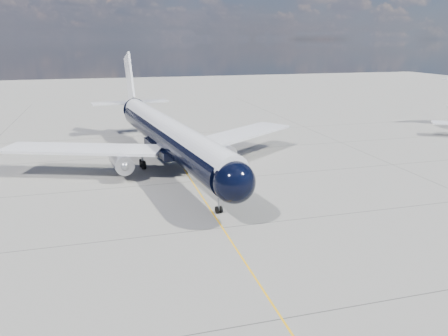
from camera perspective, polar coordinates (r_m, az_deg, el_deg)
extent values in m
plane|color=gray|center=(61.33, -5.10, -0.37)|extent=(320.00, 320.00, 0.00)
cube|color=#F3AA0C|center=(56.64, -4.18, -1.77)|extent=(0.16, 160.00, 0.01)
cylinder|color=black|center=(61.55, -7.22, 4.07)|extent=(9.87, 41.95, 4.18)
sphere|color=black|center=(41.57, 1.34, -1.86)|extent=(4.71, 4.71, 4.18)
cone|color=black|center=(86.19, -12.11, 7.82)|extent=(5.19, 8.20, 4.18)
cylinder|color=silver|center=(61.34, -7.25, 5.02)|extent=(9.26, 44.00, 3.26)
cube|color=black|center=(41.19, 1.47, -1.15)|extent=(2.79, 1.67, 0.60)
cube|color=silver|center=(61.33, -18.03, 2.39)|extent=(21.71, 12.42, 0.35)
cube|color=silver|center=(67.25, 1.91, 4.39)|extent=(20.32, 16.83, 0.35)
cube|color=black|center=(61.90, -7.17, 2.68)|extent=(6.08, 11.52, 1.10)
cylinder|color=#AFAFB7|center=(58.47, -13.26, 0.82)|extent=(3.13, 5.35, 2.46)
cylinder|color=#AFAFB7|center=(62.36, -0.26, 2.24)|extent=(3.13, 5.35, 2.46)
sphere|color=gray|center=(56.28, -12.83, 0.24)|extent=(1.36, 1.36, 1.21)
sphere|color=gray|center=(60.31, 0.60, 1.74)|extent=(1.36, 1.36, 1.21)
cube|color=silver|center=(58.47, -13.35, 1.65)|extent=(0.72, 3.52, 1.21)
cube|color=silver|center=(62.36, -0.34, 3.02)|extent=(0.72, 3.52, 1.21)
cube|color=silver|center=(85.02, -12.27, 11.51)|extent=(1.31, 6.96, 9.37)
cube|color=silver|center=(86.06, -12.15, 8.40)|extent=(14.64, 5.45, 0.24)
cylinder|color=gray|center=(45.98, -0.69, -4.32)|extent=(0.22, 0.22, 2.31)
cylinder|color=black|center=(46.26, -0.94, -5.50)|extent=(0.30, 0.79, 0.77)
cylinder|color=black|center=(46.42, -0.43, -5.42)|extent=(0.30, 0.79, 0.77)
cylinder|color=gray|center=(63.01, -10.61, 1.27)|extent=(0.32, 0.32, 2.09)
cylinder|color=gray|center=(64.82, -4.55, 1.93)|extent=(0.32, 0.32, 2.09)
cylinder|color=black|center=(62.67, -10.44, 0.37)|extent=(0.66, 1.27, 1.21)
cylinder|color=black|center=(63.81, -10.69, 0.64)|extent=(0.66, 1.27, 1.21)
cylinder|color=black|center=(64.50, -4.35, 1.06)|extent=(0.66, 1.27, 1.21)
cylinder|color=black|center=(65.60, -4.70, 1.31)|extent=(0.66, 1.27, 1.21)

